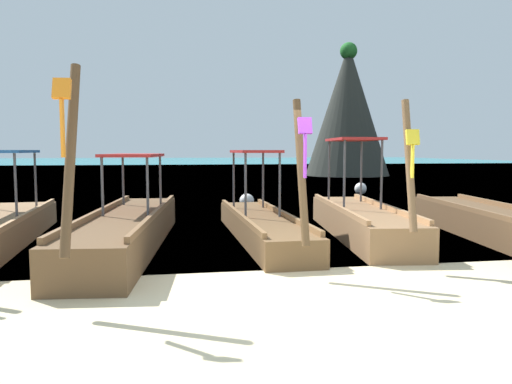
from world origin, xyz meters
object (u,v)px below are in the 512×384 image
object	(u,v)px
longtail_boat_blue_ribbon	(498,225)
karst_rock	(347,112)
mooring_buoy_far	(247,201)
longtail_boat_yellow_ribbon	(361,219)
mooring_buoy_near	(361,189)
longtail_boat_orange_ribbon	(128,229)
longtail_boat_violet_ribbon	(261,224)

from	to	relation	value
longtail_boat_blue_ribbon	karst_rock	size ratio (longest dim) A/B	0.75
karst_rock	longtail_boat_blue_ribbon	bearing A→B (deg)	-103.21
longtail_boat_blue_ribbon	mooring_buoy_far	distance (m)	7.82
longtail_boat_yellow_ribbon	longtail_boat_blue_ribbon	size ratio (longest dim) A/B	0.80
karst_rock	mooring_buoy_near	bearing A→B (deg)	-107.76
longtail_boat_blue_ribbon	mooring_buoy_near	xyz separation A→B (m)	(1.14, 10.58, -0.05)
longtail_boat_orange_ribbon	mooring_buoy_far	bearing A→B (deg)	61.82
longtail_boat_blue_ribbon	mooring_buoy_far	size ratio (longest dim) A/B	15.56
longtail_boat_violet_ribbon	mooring_buoy_near	bearing A→B (deg)	57.90
longtail_boat_blue_ribbon	mooring_buoy_far	world-z (taller)	longtail_boat_blue_ribbon
longtail_boat_violet_ribbon	mooring_buoy_far	bearing A→B (deg)	84.65
longtail_boat_orange_ribbon	mooring_buoy_far	distance (m)	6.86
karst_rock	mooring_buoy_far	world-z (taller)	karst_rock
karst_rock	longtail_boat_orange_ribbon	bearing A→B (deg)	-118.09
longtail_boat_yellow_ribbon	longtail_boat_orange_ribbon	bearing A→B (deg)	-174.69
longtail_boat_yellow_ribbon	mooring_buoy_far	size ratio (longest dim) A/B	12.44
karst_rock	longtail_boat_yellow_ribbon	bearing A→B (deg)	-109.26
longtail_boat_yellow_ribbon	longtail_boat_blue_ribbon	bearing A→B (deg)	-18.15
longtail_boat_orange_ribbon	karst_rock	distance (m)	29.60
mooring_buoy_far	mooring_buoy_near	bearing A→B (deg)	36.63
longtail_boat_yellow_ribbon	mooring_buoy_near	xyz separation A→B (m)	(3.84, 9.69, -0.12)
longtail_boat_violet_ribbon	mooring_buoy_near	distance (m)	11.36
longtail_boat_blue_ribbon	karst_rock	xyz separation A→B (m)	(6.16, 26.25, 4.45)
longtail_boat_blue_ribbon	mooring_buoy_near	size ratio (longest dim) A/B	14.52
longtail_boat_orange_ribbon	mooring_buoy_far	size ratio (longest dim) A/B	15.05
longtail_boat_orange_ribbon	longtail_boat_violet_ribbon	distance (m)	2.77
longtail_boat_orange_ribbon	longtail_boat_yellow_ribbon	world-z (taller)	longtail_boat_orange_ribbon
longtail_boat_orange_ribbon	mooring_buoy_near	size ratio (longest dim) A/B	14.05
longtail_boat_violet_ribbon	longtail_boat_yellow_ribbon	bearing A→B (deg)	-1.75
longtail_boat_blue_ribbon	mooring_buoy_near	world-z (taller)	longtail_boat_blue_ribbon
karst_rock	longtail_boat_violet_ribbon	bearing A→B (deg)	-113.61
karst_rock	mooring_buoy_near	size ratio (longest dim) A/B	19.24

